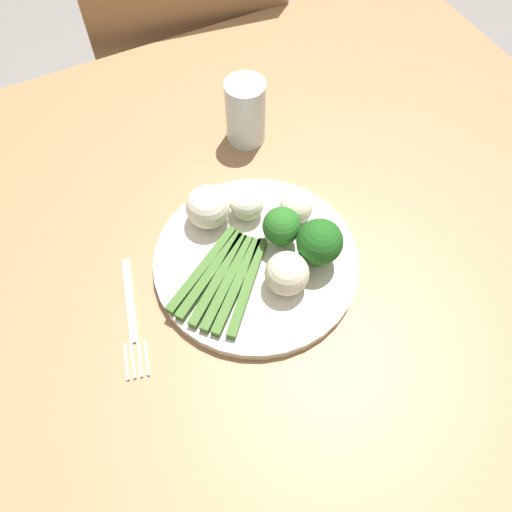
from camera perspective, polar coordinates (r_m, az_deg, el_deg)
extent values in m
cube|color=gray|center=(1.38, -0.96, -17.74)|extent=(6.00, 6.00, 0.02)
cube|color=#9E754C|center=(0.69, -1.83, -3.31)|extent=(1.24, 1.02, 0.04)
cylinder|color=#9E754C|center=(1.41, 11.78, 13.21)|extent=(0.07, 0.07, 0.70)
cube|color=#9E754C|center=(1.38, -7.91, 19.05)|extent=(0.45, 0.45, 0.02)
cube|color=#9E754C|center=(1.11, -6.84, 21.71)|extent=(0.38, 0.09, 0.40)
cylinder|color=#9E754C|center=(1.69, -2.52, 17.64)|extent=(0.04, 0.04, 0.45)
cylinder|color=#9E754C|center=(1.66, -14.24, 14.76)|extent=(0.04, 0.04, 0.45)
cylinder|color=#9E754C|center=(1.46, 1.36, 9.30)|extent=(0.04, 0.04, 0.45)
cylinder|color=#9E754C|center=(1.42, -11.80, 5.90)|extent=(0.04, 0.04, 0.45)
cylinder|color=silver|center=(0.68, 0.00, -0.55)|extent=(0.27, 0.27, 0.01)
cube|color=#3D6626|center=(0.66, -5.92, -1.47)|extent=(0.13, 0.08, 0.01)
cube|color=#3D6626|center=(0.66, -5.06, -2.02)|extent=(0.13, 0.09, 0.01)
cube|color=#3D6626|center=(0.65, -4.15, -2.54)|extent=(0.12, 0.10, 0.01)
cube|color=#3D6626|center=(0.65, -3.15, -2.93)|extent=(0.11, 0.10, 0.01)
cube|color=#3D6626|center=(0.65, -2.10, -3.27)|extent=(0.11, 0.11, 0.01)
cube|color=#3D6626|center=(0.64, -0.99, -3.43)|extent=(0.10, 0.11, 0.01)
cylinder|color=#4C7F2B|center=(0.67, 6.78, 0.05)|extent=(0.02, 0.02, 0.02)
sphere|color=#1E5B1C|center=(0.64, 7.07, 1.56)|extent=(0.06, 0.06, 0.06)
cylinder|color=#568E33|center=(0.68, 2.76, 2.03)|extent=(0.02, 0.02, 0.02)
sphere|color=#286B23|center=(0.66, 2.86, 3.35)|extent=(0.05, 0.05, 0.05)
sphere|color=white|center=(0.69, -1.01, 5.82)|extent=(0.05, 0.05, 0.05)
sphere|color=white|center=(0.68, -5.49, 5.38)|extent=(0.06, 0.06, 0.06)
sphere|color=beige|center=(0.63, 3.44, -1.96)|extent=(0.06, 0.06, 0.06)
sphere|color=beige|center=(0.69, 4.44, 5.36)|extent=(0.04, 0.04, 0.04)
cube|color=silver|center=(0.68, -13.80, -4.70)|extent=(0.04, 0.12, 0.00)
cube|color=silver|center=(0.64, -14.16, -11.32)|extent=(0.01, 0.04, 0.00)
cube|color=silver|center=(0.64, -13.45, -11.21)|extent=(0.01, 0.04, 0.00)
cube|color=silver|center=(0.64, -12.74, -11.09)|extent=(0.01, 0.04, 0.00)
cube|color=silver|center=(0.64, -12.03, -10.97)|extent=(0.01, 0.04, 0.00)
cylinder|color=silver|center=(0.79, -1.17, 15.68)|extent=(0.06, 0.06, 0.10)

